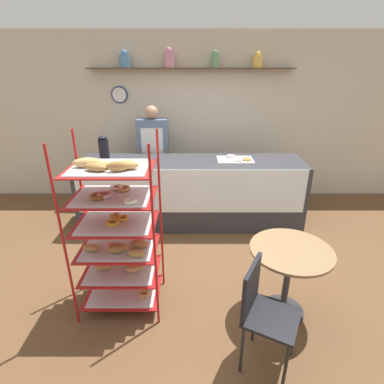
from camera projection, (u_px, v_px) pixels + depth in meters
ground_plane at (192, 271)px, 3.47m from camera, size 14.00×14.00×0.00m
back_wall at (192, 118)px, 5.03m from camera, size 10.00×0.30×2.70m
display_counter at (192, 192)px, 4.38m from camera, size 3.18×0.78×0.96m
pastry_rack at (118, 231)px, 2.69m from camera, size 0.76×0.56×1.69m
person_worker at (155, 154)px, 4.79m from camera, size 0.48×0.23×1.64m
cafe_table at (290, 266)px, 2.69m from camera, size 0.73×0.73×0.71m
cafe_chair at (263, 306)px, 2.22m from camera, size 0.51×0.51×0.89m
coffee_carafe at (105, 150)px, 4.02m from camera, size 0.13×0.13×0.38m
donut_tray_counter at (239, 159)px, 4.22m from camera, size 0.50×0.35×0.05m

